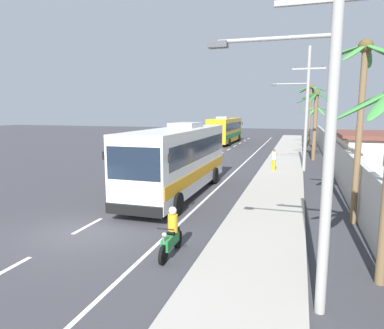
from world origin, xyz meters
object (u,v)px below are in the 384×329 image
object	(u,v)px
coach_bus_foreground	(178,158)
utility_pole_mid	(305,106)
motorcycle_beside_bus	(171,236)
palm_fourth	(316,117)
palm_farthest	(311,101)
pedestrian_near_kerb	(274,159)
utility_pole_nearest	(325,122)
coach_bus_far_lane	(225,130)
palm_second	(362,92)
palm_third	(316,113)

from	to	relation	value
coach_bus_foreground	utility_pole_mid	xyz separation A→B (m)	(6.66, 9.91, 2.91)
motorcycle_beside_bus	palm_fourth	bearing A→B (deg)	80.46
coach_bus_foreground	palm_farthest	distance (m)	30.08
motorcycle_beside_bus	pedestrian_near_kerb	world-z (taller)	pedestrian_near_kerb
coach_bus_foreground	utility_pole_nearest	distance (m)	12.25
coach_bus_far_lane	motorcycle_beside_bus	size ratio (longest dim) A/B	5.95
coach_bus_foreground	palm_second	bearing A→B (deg)	-17.35
coach_bus_foreground	motorcycle_beside_bus	bearing A→B (deg)	-72.16
coach_bus_foreground	coach_bus_far_lane	distance (m)	30.26
motorcycle_beside_bus	pedestrian_near_kerb	xyz separation A→B (m)	(2.03, 16.44, 0.34)
coach_bus_far_lane	palm_second	world-z (taller)	palm_second
palm_third	palm_fourth	size ratio (longest dim) A/B	1.21
palm_fourth	palm_farthest	size ratio (longest dim) A/B	0.68
palm_second	palm_farthest	world-z (taller)	palm_farthest
palm_third	palm_farthest	size ratio (longest dim) A/B	0.82
utility_pole_nearest	palm_second	bearing A→B (deg)	76.27
coach_bus_far_lane	palm_farthest	xyz separation A→B (m)	(11.15, -1.15, 3.83)
pedestrian_near_kerb	palm_third	size ratio (longest dim) A/B	0.25
utility_pole_nearest	palm_third	xyz separation A→B (m)	(0.83, 26.15, 0.03)
motorcycle_beside_bus	palm_second	distance (m)	9.27
palm_second	palm_fourth	world-z (taller)	palm_second
palm_third	palm_farthest	bearing A→B (deg)	90.82
pedestrian_near_kerb	utility_pole_nearest	distance (m)	18.89
pedestrian_near_kerb	palm_third	distance (m)	8.99
pedestrian_near_kerb	utility_pole_nearest	size ratio (longest dim) A/B	0.20
utility_pole_nearest	palm_farthest	bearing A→B (deg)	89.04
motorcycle_beside_bus	coach_bus_foreground	bearing A→B (deg)	107.84
coach_bus_far_lane	utility_pole_nearest	size ratio (longest dim) A/B	1.44
coach_bus_far_lane	utility_pole_mid	bearing A→B (deg)	-62.86
utility_pole_mid	palm_third	world-z (taller)	utility_pole_mid
palm_second	motorcycle_beside_bus	bearing A→B (deg)	-139.31
palm_third	palm_fourth	distance (m)	8.41
motorcycle_beside_bus	palm_fourth	distance (m)	33.17
coach_bus_foreground	palm_third	distance (m)	18.13
motorcycle_beside_bus	palm_farthest	bearing A→B (deg)	82.34
motorcycle_beside_bus	palm_fourth	xyz separation A→B (m)	(5.47, 32.55, 3.28)
pedestrian_near_kerb	palm_second	bearing A→B (deg)	160.00
palm_third	coach_bus_far_lane	bearing A→B (deg)	129.42
palm_third	palm_second	bearing A→B (deg)	-87.19
utility_pole_nearest	palm_farthest	world-z (taller)	utility_pole_nearest
palm_fourth	palm_farthest	distance (m)	4.66
palm_farthest	coach_bus_far_lane	bearing A→B (deg)	174.11
coach_bus_foreground	coach_bus_far_lane	world-z (taller)	coach_bus_foreground
palm_third	palm_fourth	xyz separation A→B (m)	(0.34, 8.39, -0.49)
pedestrian_near_kerb	palm_farthest	size ratio (longest dim) A/B	0.21
motorcycle_beside_bus	pedestrian_near_kerb	size ratio (longest dim) A/B	1.21
coach_bus_foreground	palm_third	bearing A→B (deg)	64.76
pedestrian_near_kerb	palm_fourth	distance (m)	16.73
coach_bus_foreground	palm_second	size ratio (longest dim) A/B	1.49
utility_pole_nearest	palm_farthest	size ratio (longest dim) A/B	1.04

